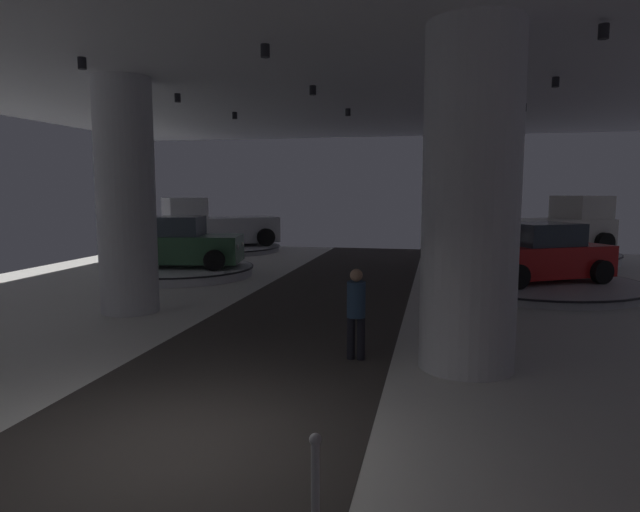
# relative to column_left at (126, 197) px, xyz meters

# --- Properties ---
(ground) EXTENTS (24.00, 44.00, 0.06)m
(ground) POSITION_rel_column_left_xyz_m (4.31, -6.44, -2.77)
(ground) COLOR silver
(column_left) EXTENTS (1.36, 1.36, 5.50)m
(column_left) POSITION_rel_column_left_xyz_m (0.00, 0.00, 0.00)
(column_left) COLOR silver
(column_left) RESTS_ON ground
(column_right) EXTENTS (1.55, 1.55, 5.50)m
(column_right) POSITION_rel_column_left_xyz_m (7.74, -2.66, 0.00)
(column_right) COLOR silver
(column_right) RESTS_ON ground
(display_platform_deep_left) EXTENTS (5.68, 5.68, 0.25)m
(display_platform_deep_left) POSITION_rel_column_left_xyz_m (-2.95, 12.91, -2.61)
(display_platform_deep_left) COLOR #B7B7BC
(display_platform_deep_left) RESTS_ON ground
(pickup_truck_deep_left) EXTENTS (5.42, 5.00, 2.30)m
(pickup_truck_deep_left) POSITION_rel_column_left_xyz_m (-3.20, 12.70, -1.57)
(pickup_truck_deep_left) COLOR silver
(pickup_truck_deep_left) RESTS_ON display_platform_deep_left
(display_platform_far_left) EXTENTS (5.05, 5.05, 0.32)m
(display_platform_far_left) POSITION_rel_column_left_xyz_m (-1.39, 5.39, -2.57)
(display_platform_far_left) COLOR silver
(display_platform_far_left) RESTS_ON ground
(display_car_far_left) EXTENTS (4.46, 2.84, 1.71)m
(display_car_far_left) POSITION_rel_column_left_xyz_m (-1.42, 5.38, -1.66)
(display_car_far_left) COLOR #2D5638
(display_car_far_left) RESTS_ON display_platform_far_left
(display_platform_deep_right) EXTENTS (5.68, 5.68, 0.37)m
(display_platform_deep_right) POSITION_rel_column_left_xyz_m (11.60, 12.22, -2.54)
(display_platform_deep_right) COLOR silver
(display_platform_deep_right) RESTS_ON ground
(pickup_truck_deep_right) EXTENTS (5.64, 4.56, 2.30)m
(pickup_truck_deep_right) POSITION_rel_column_left_xyz_m (11.88, 12.38, -1.44)
(pickup_truck_deep_right) COLOR silver
(pickup_truck_deep_right) RESTS_ON display_platform_deep_right
(display_platform_far_right) EXTENTS (6.06, 6.06, 0.25)m
(display_platform_far_right) POSITION_rel_column_left_xyz_m (10.12, 5.26, -2.61)
(display_platform_far_right) COLOR #B7B7BC
(display_platform_far_right) RESTS_ON ground
(display_car_far_right) EXTENTS (4.54, 3.68, 1.71)m
(display_car_far_right) POSITION_rel_column_left_xyz_m (10.15, 5.28, -1.74)
(display_car_far_right) COLOR red
(display_car_far_right) RESTS_ON display_platform_far_right
(visitor_walking_near) EXTENTS (0.32, 0.32, 1.59)m
(visitor_walking_near) POSITION_rel_column_left_xyz_m (5.90, -2.64, -1.84)
(visitor_walking_near) COLOR black
(visitor_walking_near) RESTS_ON ground
(stanchion_b) EXTENTS (0.28, 0.28, 1.01)m
(stanchion_b) POSITION_rel_column_left_xyz_m (6.33, -7.79, -2.38)
(stanchion_b) COLOR #333338
(stanchion_b) RESTS_ON ground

